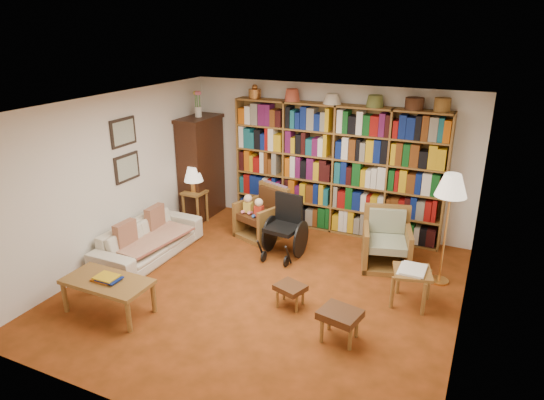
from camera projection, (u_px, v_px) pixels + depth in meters
The scene contains 23 objects.
floor at pixel (264, 289), 6.66m from camera, with size 5.00×5.00×0.00m, color #8D3D15.
ceiling at pixel (263, 106), 5.79m from camera, with size 5.00×5.00×0.00m, color white.
wall_back at pixel (327, 157), 8.35m from camera, with size 5.00×5.00×0.00m, color silver.
wall_front at pixel (135, 299), 4.10m from camera, with size 5.00×5.00×0.00m, color silver.
wall_left at pixel (113, 179), 7.21m from camera, with size 5.00×5.00×0.00m, color silver.
wall_right at pixel (472, 239), 5.23m from camera, with size 5.00×5.00×0.00m, color silver.
bookshelf at pixel (335, 166), 8.15m from camera, with size 3.60×0.30×2.42m.
curio_cabinet at pixel (201, 166), 8.92m from camera, with size 0.50×0.95×2.40m.
framed_pictures at pixel (125, 150), 7.33m from camera, with size 0.03×0.52×0.97m.
sofa at pixel (149, 240), 7.48m from camera, with size 0.75×1.91×0.56m, color beige.
sofa_throw at pixel (151, 239), 7.46m from camera, with size 0.69×1.28×0.04m, color beige.
cushion_left at pixel (155, 221), 7.77m from camera, with size 0.12×0.39×0.39m, color maroon.
cushion_right at pixel (126, 237), 7.18m from camera, with size 0.12×0.38×0.38m, color maroon.
side_table_lamp at pixel (195, 200), 8.70m from camera, with size 0.39×0.39×0.60m.
table_lamp at pixel (193, 175), 8.54m from camera, with size 0.34×0.34×0.46m.
armchair_leather at pixel (263, 215), 8.25m from camera, with size 0.92×0.92×0.87m.
armchair_sage at pixel (388, 244), 7.25m from camera, with size 0.88×0.89×0.86m.
wheelchair at pixel (285, 228), 7.52m from camera, with size 0.55×0.77×0.96m.
floor_lamp at pixel (451, 190), 6.37m from camera, with size 0.42×0.42×1.59m.
side_table_papers at pixel (412, 276), 6.18m from camera, with size 0.57×0.57×0.51m.
footstool_a at pixel (290, 289), 6.18m from camera, with size 0.43×0.40×0.30m.
footstool_b at pixel (340, 316), 5.50m from camera, with size 0.51×0.46×0.38m.
coffee_table at pixel (107, 284), 6.00m from camera, with size 1.11×0.56×0.51m.
Camera 1 is at (2.55, -5.23, 3.46)m, focal length 32.00 mm.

